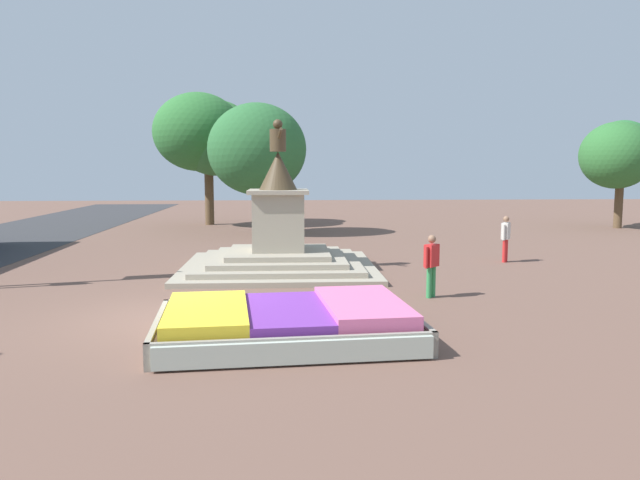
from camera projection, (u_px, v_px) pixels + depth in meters
name	position (u px, v px, depth m)	size (l,w,h in m)	color
ground_plane	(173.00, 317.00, 13.38)	(90.68, 90.68, 0.00)	brown
flower_planter	(288.00, 323.00, 11.65)	(5.10, 3.83, 0.68)	#38281C
statue_monument	(279.00, 244.00, 19.31)	(5.91, 5.91, 4.62)	#9D937F
pedestrian_with_handbag	(431.00, 262.00, 15.25)	(0.43, 0.43, 1.55)	#338C4C
pedestrian_near_planter	(506.00, 236.00, 20.89)	(0.40, 0.49, 1.56)	red
park_tree_far_left	(259.00, 148.00, 28.89)	(4.55, 4.36, 6.10)	brown
park_tree_behind_statue	(619.00, 154.00, 31.90)	(4.43, 4.61, 5.58)	brown
park_tree_far_right	(209.00, 136.00, 33.10)	(5.56, 5.64, 7.03)	brown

